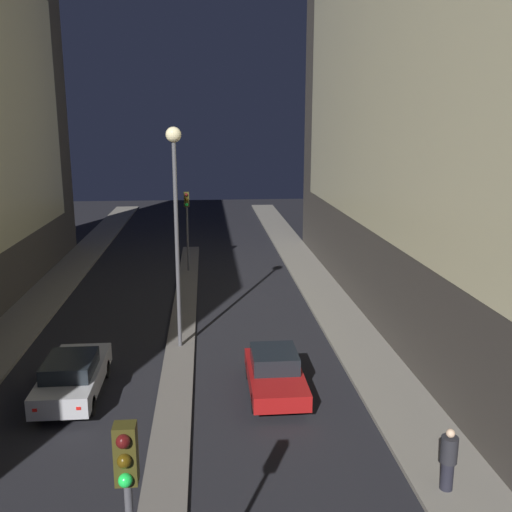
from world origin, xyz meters
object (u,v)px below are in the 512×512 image
Objects in this scene: car_right_lane at (275,373)px; pedestrian_on_right_sidewalk at (448,458)px; traffic_light_mid at (187,214)px; car_left_lane at (73,376)px; street_lamp at (175,192)px; traffic_light_near at (129,510)px.

pedestrian_on_right_sidewalk is at bearing -58.45° from car_right_lane.
car_right_lane is at bearing -78.35° from traffic_light_mid.
car_left_lane is 2.75× the size of pedestrian_on_right_sidewalk.
street_lamp is 2.16× the size of car_right_lane.
car_right_lane is at bearing 72.39° from traffic_light_near.
traffic_light_near is 1.00× the size of traffic_light_mid.
car_left_lane is at bearing 107.18° from traffic_light_near.
pedestrian_on_right_sidewalk reaches higher than car_right_lane.
traffic_light_near is at bearing -90.00° from street_lamp.
traffic_light_mid reaches higher than car_right_lane.
traffic_light_near reaches higher than pedestrian_on_right_sidewalk.
street_lamp is 7.82m from car_left_lane.
traffic_light_near and traffic_light_mid have the same top height.
car_left_lane is 1.11× the size of car_right_lane.
traffic_light_mid is 17.08m from car_left_lane.
street_lamp reaches higher than car_right_lane.
traffic_light_mid is (0.00, 27.63, 0.00)m from traffic_light_near.
traffic_light_near is at bearing -107.61° from car_right_lane.
car_right_lane is at bearing -2.39° from car_left_lane.
street_lamp reaches higher than traffic_light_near.
traffic_light_near is 12.06m from car_left_lane.
street_lamp is at bearing 124.81° from pedestrian_on_right_sidewalk.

